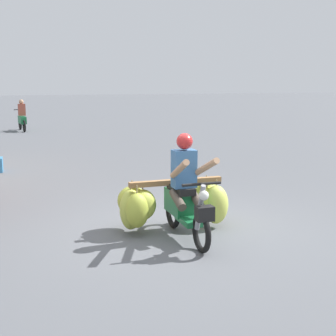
# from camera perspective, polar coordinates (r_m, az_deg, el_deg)

# --- Properties ---
(ground_plane) EXTENTS (120.00, 120.00, 0.00)m
(ground_plane) POSITION_cam_1_polar(r_m,az_deg,el_deg) (7.85, 0.74, -7.22)
(ground_plane) COLOR #56595E
(motorbike_main_loaded) EXTENTS (1.79, 1.86, 1.58)m
(motorbike_main_loaded) POSITION_cam_1_polar(r_m,az_deg,el_deg) (7.67, 0.84, -3.80)
(motorbike_main_loaded) COLOR black
(motorbike_main_loaded) RESTS_ON ground
(motorbike_distant_ahead_left) EXTENTS (0.55, 1.61, 1.40)m
(motorbike_distant_ahead_left) POSITION_cam_1_polar(r_m,az_deg,el_deg) (22.94, -16.48, 5.52)
(motorbike_distant_ahead_left) COLOR black
(motorbike_distant_ahead_left) RESTS_ON ground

